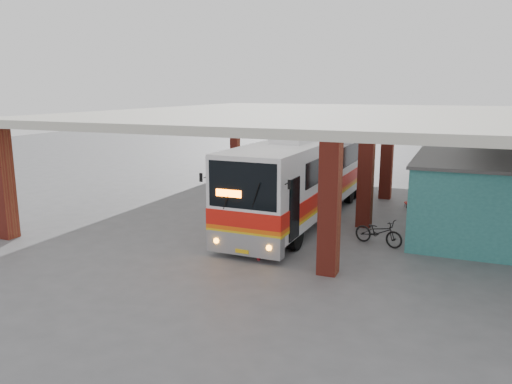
{
  "coord_description": "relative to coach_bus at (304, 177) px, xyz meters",
  "views": [
    {
      "loc": [
        6.62,
        -17.59,
        5.68
      ],
      "look_at": [
        -0.69,
        0.0,
        1.75
      ],
      "focal_mm": 35.0,
      "sensor_mm": 36.0,
      "label": 1
    }
  ],
  "objects": [
    {
      "name": "ground",
      "position": [
        -0.21,
        -3.38,
        -1.89
      ],
      "size": [
        90.0,
        90.0,
        0.0
      ],
      "primitive_type": "plane",
      "color": "#515154",
      "rests_on": "ground"
    },
    {
      "name": "canopy_roof",
      "position": [
        0.29,
        3.12,
        2.61
      ],
      "size": [
        21.0,
        23.0,
        0.3
      ],
      "primitive_type": "cube",
      "color": "beige",
      "rests_on": "brick_columns"
    },
    {
      "name": "motorcycle",
      "position": [
        3.77,
        -2.78,
        -1.39
      ],
      "size": [
        2.0,
        1.2,
        0.99
      ],
      "primitive_type": "imported",
      "rotation": [
        0.0,
        0.0,
        1.26
      ],
      "color": "black",
      "rests_on": "ground"
    },
    {
      "name": "brick_columns",
      "position": [
        1.22,
        1.62,
        0.29
      ],
      "size": [
        20.1,
        21.6,
        4.35
      ],
      "color": "maroon",
      "rests_on": "ground"
    },
    {
      "name": "coach_bus",
      "position": [
        0.0,
        0.0,
        0.0
      ],
      "size": [
        3.0,
        13.11,
        3.8
      ],
      "rotation": [
        0.0,
        0.0,
        -0.02
      ],
      "color": "silver",
      "rests_on": "ground"
    },
    {
      "name": "shop_building",
      "position": [
        7.28,
        0.62,
        -0.32
      ],
      "size": [
        5.2,
        8.2,
        3.11
      ],
      "color": "#2B6D6D",
      "rests_on": "ground"
    },
    {
      "name": "red_chair",
      "position": [
        4.3,
        3.93,
        -1.53
      ],
      "size": [
        0.52,
        0.52,
        0.77
      ],
      "rotation": [
        0.0,
        0.0,
        0.33
      ],
      "color": "#B11C12",
      "rests_on": "ground"
    },
    {
      "name": "pedestrian",
      "position": [
        0.42,
        -5.94,
        -0.95
      ],
      "size": [
        0.81,
        0.78,
        1.87
      ],
      "primitive_type": "imported",
      "rotation": [
        0.0,
        0.0,
        3.83
      ],
      "color": "red",
      "rests_on": "ground"
    }
  ]
}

